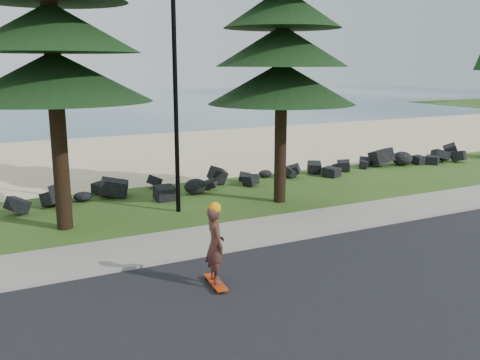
# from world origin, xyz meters

# --- Properties ---
(ground) EXTENTS (160.00, 160.00, 0.00)m
(ground) POSITION_xyz_m (0.00, 0.00, 0.00)
(ground) COLOR #2E4C17
(ground) RESTS_ON ground
(road) EXTENTS (160.00, 7.00, 0.02)m
(road) POSITION_xyz_m (0.00, -4.50, 0.01)
(road) COLOR black
(road) RESTS_ON ground
(kerb) EXTENTS (160.00, 0.20, 0.10)m
(kerb) POSITION_xyz_m (0.00, -0.90, 0.05)
(kerb) COLOR #9B948C
(kerb) RESTS_ON ground
(sidewalk) EXTENTS (160.00, 2.00, 0.08)m
(sidewalk) POSITION_xyz_m (0.00, 0.20, 0.04)
(sidewalk) COLOR gray
(sidewalk) RESTS_ON ground
(beach_sand) EXTENTS (160.00, 15.00, 0.01)m
(beach_sand) POSITION_xyz_m (0.00, 14.50, 0.01)
(beach_sand) COLOR #C8B085
(beach_sand) RESTS_ON ground
(ocean) EXTENTS (160.00, 58.00, 0.01)m
(ocean) POSITION_xyz_m (0.00, 51.00, 0.00)
(ocean) COLOR #3E6577
(ocean) RESTS_ON ground
(seawall_boulders) EXTENTS (60.00, 2.40, 1.10)m
(seawall_boulders) POSITION_xyz_m (0.00, 5.60, 0.00)
(seawall_boulders) COLOR black
(seawall_boulders) RESTS_ON ground
(lamp_post) EXTENTS (0.25, 0.14, 8.14)m
(lamp_post) POSITION_xyz_m (0.00, 3.20, 4.13)
(lamp_post) COLOR black
(lamp_post) RESTS_ON ground
(skateboarder) EXTENTS (0.45, 0.99, 1.81)m
(skateboarder) POSITION_xyz_m (-1.38, -2.66, 0.91)
(skateboarder) COLOR #BE340B
(skateboarder) RESTS_ON ground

